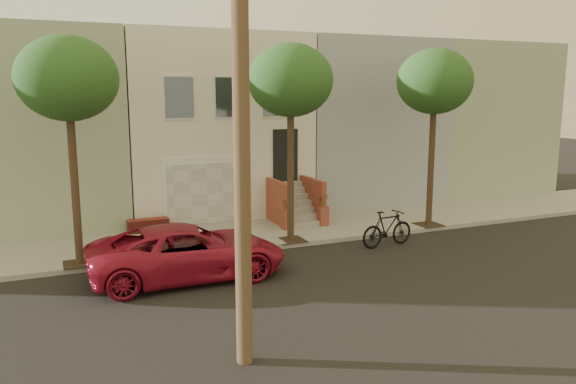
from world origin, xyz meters
name	(u,v)px	position (x,y,z in m)	size (l,w,h in m)	color
ground	(315,286)	(0.00, 0.00, 0.00)	(90.00, 90.00, 0.00)	black
sidewalk	(247,235)	(0.00, 5.35, 0.07)	(40.00, 3.70, 0.15)	#9B968D
house_row	(202,122)	(0.00, 11.19, 3.64)	(33.10, 11.70, 7.00)	beige
tree_left	(68,80)	(-5.50, 3.90, 5.26)	(2.70, 2.57, 6.30)	#2D2116
tree_mid	(291,82)	(1.00, 3.90, 5.26)	(2.70, 2.57, 6.30)	#2D2116
tree_right	(435,83)	(6.50, 3.90, 5.26)	(2.70, 2.57, 6.30)	#2D2116
pickup_truck	(188,252)	(-2.85, 1.92, 0.73)	(2.42, 5.25, 1.46)	maroon
motorcycle	(387,228)	(3.80, 2.48, 0.59)	(0.56, 1.98, 1.19)	black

